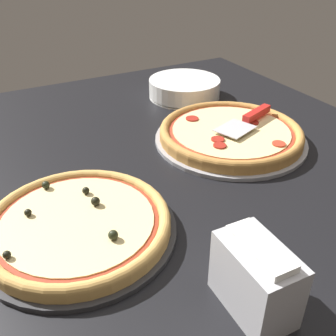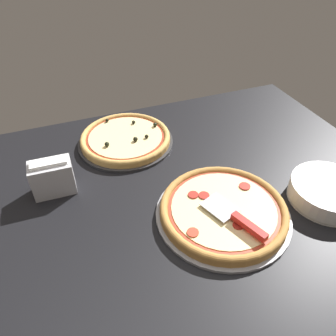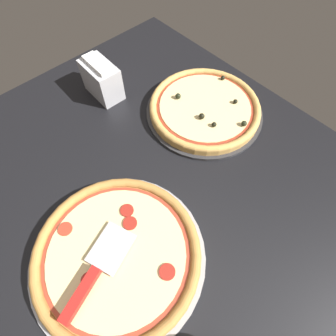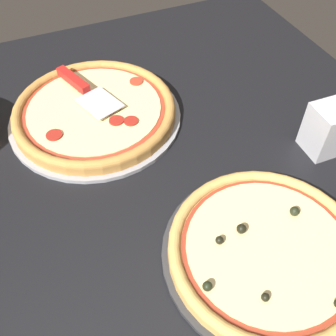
% 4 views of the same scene
% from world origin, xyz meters
% --- Properties ---
extents(ground_plane, '(1.40, 1.18, 0.04)m').
position_xyz_m(ground_plane, '(0.00, 0.00, -0.02)').
color(ground_plane, black).
extents(pizza_pan_front, '(0.41, 0.41, 0.01)m').
position_xyz_m(pizza_pan_front, '(0.01, -0.14, 0.01)').
color(pizza_pan_front, '#939399').
rests_on(pizza_pan_front, ground_plane).
extents(pizza_front, '(0.39, 0.39, 0.03)m').
position_xyz_m(pizza_front, '(0.01, -0.14, 0.03)').
color(pizza_front, '#B77F3D').
rests_on(pizza_front, pizza_pan_front).
extents(pizza_pan_back, '(0.38, 0.38, 0.01)m').
position_xyz_m(pizza_pan_back, '(-0.17, 0.34, 0.01)').
color(pizza_pan_back, '#2D2D30').
rests_on(pizza_pan_back, ground_plane).
extents(pizza_back, '(0.35, 0.35, 0.04)m').
position_xyz_m(pizza_back, '(-0.17, 0.34, 0.03)').
color(pizza_back, tan).
rests_on(pizza_back, pizza_pan_back).
extents(serving_spatula, '(0.12, 0.22, 0.02)m').
position_xyz_m(serving_spatula, '(0.02, -0.22, 0.05)').
color(serving_spatula, '#B7B7BC').
rests_on(serving_spatula, pizza_front).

